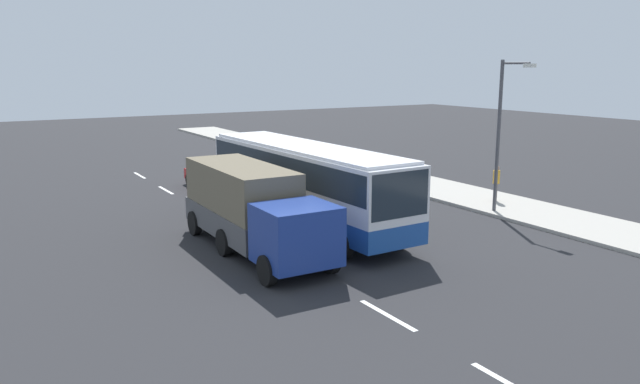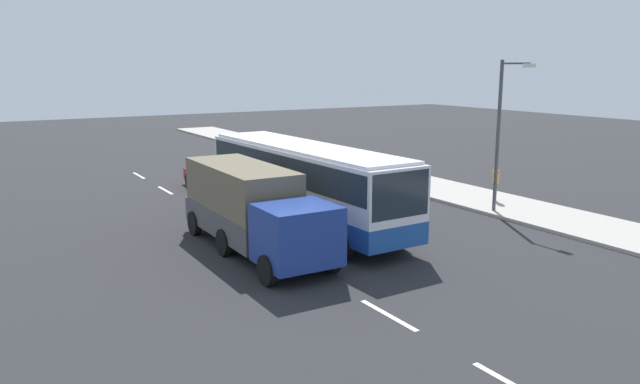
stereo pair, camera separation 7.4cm
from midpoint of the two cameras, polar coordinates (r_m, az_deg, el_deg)
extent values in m
plane|color=#28282B|center=(26.48, -2.19, -2.75)|extent=(120.00, 120.00, 0.00)
cube|color=#A8A399|center=(32.22, 13.23, -0.31)|extent=(80.00, 4.00, 0.15)
cube|color=white|center=(39.10, -16.52, 1.48)|extent=(2.40, 0.16, 0.01)
cube|color=white|center=(34.07, -14.22, 0.16)|extent=(2.40, 0.16, 0.01)
cube|color=white|center=(27.14, -9.55, -2.54)|extent=(2.40, 0.16, 0.01)
cube|color=white|center=(22.25, -4.22, -5.58)|extent=(2.40, 0.16, 0.01)
cube|color=white|center=(16.94, 6.23, -11.28)|extent=(2.40, 0.16, 0.01)
cube|color=#1E4C9E|center=(25.42, -1.50, -1.15)|extent=(12.20, 2.95, 0.80)
cube|color=silver|center=(25.15, -1.52, 1.90)|extent=(12.20, 2.95, 1.94)
cube|color=#1E2833|center=(25.10, -1.53, 2.54)|extent=(11.96, 2.97, 1.07)
cube|color=#1E2833|center=(20.32, 7.33, -0.27)|extent=(0.19, 2.38, 1.55)
cube|color=silver|center=(24.99, -1.53, 4.22)|extent=(11.71, 2.78, 0.12)
cylinder|color=black|center=(22.69, 7.10, -3.86)|extent=(1.11, 0.33, 1.10)
cylinder|color=black|center=(21.24, 1.91, -4.86)|extent=(1.11, 0.33, 1.10)
cylinder|color=black|center=(29.21, -3.16, -0.29)|extent=(1.11, 0.33, 1.10)
cylinder|color=black|center=(28.09, -7.57, -0.85)|extent=(1.11, 0.33, 1.10)
cylinder|color=black|center=(30.23, -4.28, 0.11)|extent=(1.11, 0.33, 1.10)
cylinder|color=black|center=(29.16, -8.58, -0.42)|extent=(1.11, 0.33, 1.10)
cube|color=navy|center=(19.24, -2.27, -3.96)|extent=(2.19, 2.36, 1.86)
cube|color=#4C4C4F|center=(23.13, -7.33, -2.59)|extent=(6.09, 2.41, 0.90)
cube|color=#6B604C|center=(22.85, -7.41, 0.48)|extent=(5.84, 2.31, 1.63)
cylinder|color=black|center=(19.89, 0.86, -6.22)|extent=(0.96, 0.29, 0.96)
cylinder|color=black|center=(18.88, -5.00, -7.26)|extent=(0.96, 0.29, 0.96)
cylinder|color=black|center=(22.83, -3.74, -3.88)|extent=(0.96, 0.29, 0.96)
cylinder|color=black|center=(21.96, -8.98, -4.63)|extent=(0.96, 0.29, 0.96)
cylinder|color=black|center=(25.57, -6.89, -2.24)|extent=(0.96, 0.29, 0.96)
cylinder|color=black|center=(24.79, -11.64, -2.85)|extent=(0.96, 0.29, 0.96)
cube|color=black|center=(34.94, -3.37, 1.87)|extent=(4.78, 1.93, 0.67)
cube|color=#1E2833|center=(35.26, -3.72, 2.91)|extent=(2.64, 1.74, 0.49)
cylinder|color=black|center=(33.90, -0.73, 1.01)|extent=(0.64, 0.21, 0.64)
cylinder|color=black|center=(33.10, -3.38, 0.72)|extent=(0.64, 0.21, 0.64)
cylinder|color=black|center=(36.90, -3.34, 1.86)|extent=(0.64, 0.21, 0.64)
cylinder|color=black|center=(36.16, -5.83, 1.62)|extent=(0.64, 0.21, 0.64)
cube|color=#B21919|center=(34.04, -9.99, 1.37)|extent=(4.19, 1.92, 0.57)
cube|color=black|center=(34.31, -10.27, 2.31)|extent=(2.32, 1.73, 0.46)
cylinder|color=black|center=(33.16, -7.64, 0.66)|extent=(0.65, 0.22, 0.64)
cylinder|color=black|center=(32.48, -10.40, 0.34)|extent=(0.65, 0.22, 0.64)
cylinder|color=black|center=(35.71, -9.58, 1.39)|extent=(0.65, 0.22, 0.64)
cylinder|color=black|center=(35.08, -12.17, 1.11)|extent=(0.65, 0.22, 0.64)
cylinder|color=brown|center=(30.94, 15.87, 0.02)|extent=(0.14, 0.14, 0.86)
cylinder|color=brown|center=(30.79, 15.89, -0.04)|extent=(0.14, 0.14, 0.86)
cylinder|color=gold|center=(30.73, 15.95, 1.36)|extent=(0.32, 0.32, 0.65)
sphere|color=#9E7051|center=(30.66, 16.00, 2.17)|extent=(0.23, 0.23, 0.23)
cylinder|color=#47474C|center=(28.37, 16.12, 4.94)|extent=(0.16, 0.16, 6.69)
cylinder|color=#47474C|center=(27.71, 17.62, 11.33)|extent=(1.47, 0.10, 0.10)
cube|color=silver|center=(27.23, 18.79, 11.05)|extent=(0.50, 0.24, 0.16)
camera|label=1|loc=(0.04, 89.91, 0.02)|focal=34.47mm
camera|label=2|loc=(0.04, -90.09, -0.02)|focal=34.47mm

